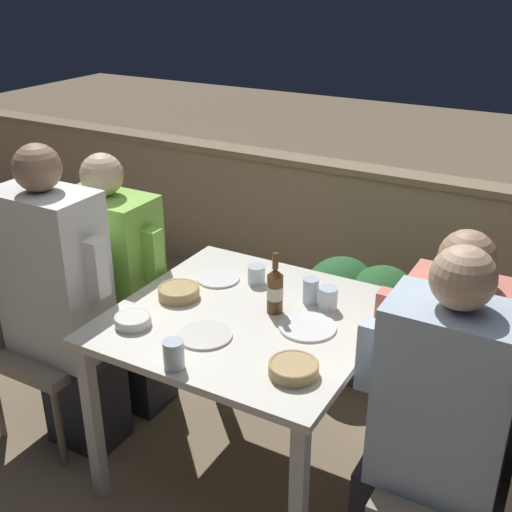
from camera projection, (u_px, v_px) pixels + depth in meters
The scene contains 23 objects.
ground_plane at pixel (248, 465), 2.79m from camera, with size 16.00×16.00×0.00m, color #847056.
parapet_wall at pixel (385, 239), 3.94m from camera, with size 9.00×0.18×0.87m.
dining_table at pixel (247, 335), 2.51m from camera, with size 0.98×0.97×0.75m.
planter_hedge at pixel (378, 317), 3.27m from camera, with size 0.81×0.47×0.61m.
chair_left_near at pixel (31, 317), 2.84m from camera, with size 0.45×0.44×0.96m.
person_white_polo at pixel (62, 303), 2.70m from camera, with size 0.50×0.26×1.36m.
chair_left_far at pixel (86, 287), 3.10m from camera, with size 0.45×0.44×0.96m.
person_green_blouse at pixel (118, 285), 2.98m from camera, with size 0.51×0.26×1.25m.
chair_right_near at pixel (494, 471), 1.98m from camera, with size 0.45×0.44×0.96m.
person_blue_shirt at pixel (430, 428), 2.04m from camera, with size 0.49×0.26×1.28m.
chair_right_far at pixel (497, 410), 2.25m from camera, with size 0.45×0.44×0.96m.
person_coral_top at pixel (439, 381), 2.32m from camera, with size 0.47×0.26×1.20m.
beer_bottle at pixel (275, 290), 2.45m from camera, with size 0.06×0.06×0.25m.
plate_0 at pixel (205, 335), 2.33m from camera, with size 0.20×0.20×0.01m.
plate_1 at pixel (307, 327), 2.38m from camera, with size 0.22×0.22×0.01m.
plate_2 at pixel (218, 278), 2.75m from camera, with size 0.18×0.18×0.01m.
bowl_0 at pixel (294, 368), 2.10m from camera, with size 0.17×0.17×0.05m.
bowl_1 at pixel (133, 320), 2.39m from camera, with size 0.14×0.14×0.04m.
bowl_2 at pixel (179, 291), 2.59m from camera, with size 0.17×0.17×0.05m.
glass_cup_0 at pixel (311, 291), 2.54m from camera, with size 0.06×0.06×0.10m.
glass_cup_1 at pixel (174, 354), 2.13m from camera, with size 0.07×0.07×0.10m.
glass_cup_2 at pixel (256, 274), 2.70m from camera, with size 0.07×0.07×0.08m.
glass_cup_3 at pixel (328, 298), 2.50m from camera, with size 0.08×0.08×0.09m.
Camera 1 is at (1.09, -1.86, 1.99)m, focal length 45.00 mm.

